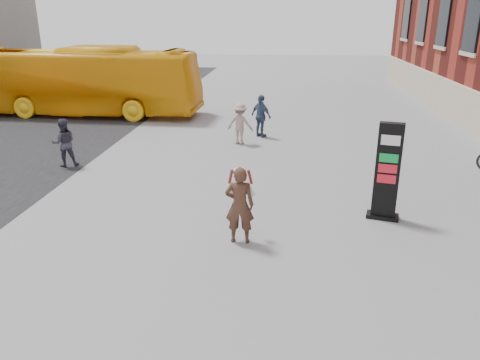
# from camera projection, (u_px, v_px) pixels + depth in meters

# --- Properties ---
(ground) EXTENTS (100.00, 100.00, 0.00)m
(ground) POSITION_uv_depth(u_px,v_px,m) (212.00, 229.00, 11.06)
(ground) COLOR #9E9EA3
(info_pylon) EXTENTS (0.84, 0.56, 2.42)m
(info_pylon) POSITION_uv_depth(u_px,v_px,m) (387.00, 172.00, 11.28)
(info_pylon) COLOR black
(info_pylon) RESTS_ON ground
(woman) EXTENTS (0.67, 0.61, 1.76)m
(woman) POSITION_uv_depth(u_px,v_px,m) (240.00, 204.00, 10.19)
(woman) COLOR #442A1E
(woman) RESTS_ON ground
(bus) EXTENTS (12.08, 3.26, 3.34)m
(bus) POSITION_uv_depth(u_px,v_px,m) (79.00, 81.00, 23.12)
(bus) COLOR #EEA911
(bus) RESTS_ON road
(pedestrian_a) EXTENTS (0.97, 0.90, 1.61)m
(pedestrian_a) POSITION_uv_depth(u_px,v_px,m) (64.00, 143.00, 15.41)
(pedestrian_a) COLOR #333240
(pedestrian_a) RESTS_ON ground
(pedestrian_b) EXTENTS (1.13, 0.81, 1.59)m
(pedestrian_b) POSITION_uv_depth(u_px,v_px,m) (240.00, 124.00, 18.11)
(pedestrian_b) COLOR gray
(pedestrian_b) RESTS_ON ground
(pedestrian_c) EXTENTS (1.05, 0.97, 1.73)m
(pedestrian_c) POSITION_uv_depth(u_px,v_px,m) (261.00, 116.00, 19.09)
(pedestrian_c) COLOR #374B66
(pedestrian_c) RESTS_ON ground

